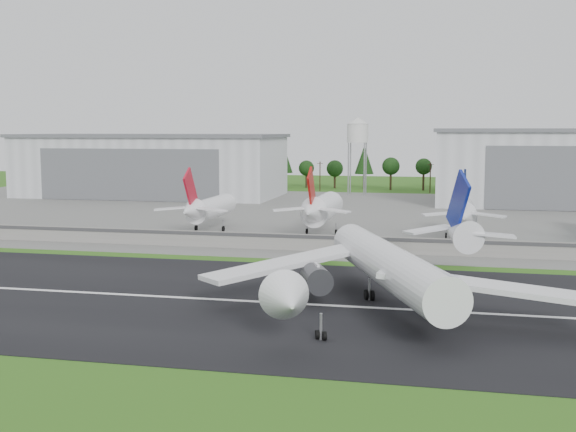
% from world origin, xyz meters
% --- Properties ---
extents(ground, '(600.00, 600.00, 0.00)m').
position_xyz_m(ground, '(0.00, 0.00, 0.00)').
color(ground, '#1F5714').
rests_on(ground, ground).
extents(runway, '(320.00, 60.00, 0.10)m').
position_xyz_m(runway, '(0.00, 10.00, 0.05)').
color(runway, black).
rests_on(runway, ground).
extents(runway_centerline, '(220.00, 1.00, 0.02)m').
position_xyz_m(runway_centerline, '(0.00, 10.00, 0.11)').
color(runway_centerline, white).
rests_on(runway_centerline, runway).
extents(apron, '(320.00, 150.00, 0.10)m').
position_xyz_m(apron, '(0.00, 120.00, 0.05)').
color(apron, slate).
rests_on(apron, ground).
extents(blast_fence, '(240.00, 0.61, 3.50)m').
position_xyz_m(blast_fence, '(0.00, 54.99, 1.81)').
color(blast_fence, gray).
rests_on(blast_fence, ground).
extents(hangar_west, '(97.00, 44.00, 23.20)m').
position_xyz_m(hangar_west, '(-80.00, 164.92, 11.63)').
color(hangar_west, silver).
rests_on(hangar_west, ground).
extents(water_tower, '(8.40, 8.40, 29.40)m').
position_xyz_m(water_tower, '(-5.00, 185.00, 24.55)').
color(water_tower, '#99999E').
rests_on(water_tower, ground).
extents(utility_poles, '(230.00, 3.00, 12.00)m').
position_xyz_m(utility_poles, '(0.00, 200.00, 0.00)').
color(utility_poles, black).
rests_on(utility_poles, ground).
extents(treeline, '(320.00, 16.00, 22.00)m').
position_xyz_m(treeline, '(0.00, 215.00, 0.00)').
color(treeline, black).
rests_on(treeline, ground).
extents(main_airliner, '(53.38, 57.27, 18.17)m').
position_xyz_m(main_airliner, '(20.85, 9.59, 4.89)').
color(main_airliner, white).
rests_on(main_airliner, runway).
extents(parked_jet_red_a, '(7.36, 31.29, 16.41)m').
position_xyz_m(parked_jet_red_a, '(-27.94, 76.52, 5.92)').
color(parked_jet_red_a, white).
rests_on(parked_jet_red_a, ground).
extents(parked_jet_red_b, '(7.36, 31.29, 16.91)m').
position_xyz_m(parked_jet_red_b, '(-0.19, 76.59, 6.39)').
color(parked_jet_red_b, white).
rests_on(parked_jet_red_b, ground).
extents(parked_jet_navy, '(7.36, 31.29, 16.73)m').
position_xyz_m(parked_jet_navy, '(32.11, 76.57, 6.22)').
color(parked_jet_navy, white).
rests_on(parked_jet_navy, ground).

